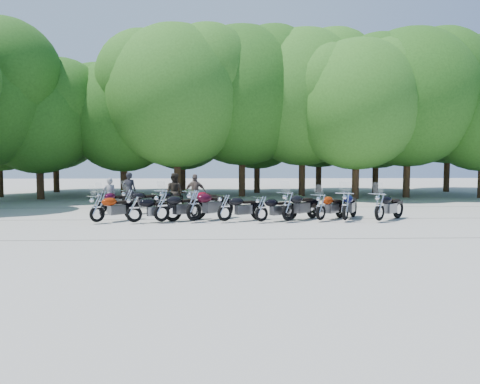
{
  "coord_description": "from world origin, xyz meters",
  "views": [
    {
      "loc": [
        -0.6,
        -15.59,
        2.3
      ],
      "look_at": [
        0.0,
        1.5,
        1.1
      ],
      "focal_mm": 32.0,
      "sensor_mm": 36.0,
      "label": 1
    }
  ],
  "objects_px": {
    "motorcycle_1": "(134,208)",
    "motorcycle_8": "(345,205)",
    "rider_1": "(174,192)",
    "motorcycle_2": "(162,206)",
    "motorcycle_3": "(194,205)",
    "motorcycle_6": "(288,205)",
    "rider_0": "(110,195)",
    "motorcycle_11": "(128,201)",
    "motorcycle_7": "(321,206)",
    "rider_2": "(195,192)",
    "motorcycle_13": "(193,200)",
    "rider_3": "(129,191)",
    "motorcycle_4": "(225,207)",
    "motorcycle_9": "(380,206)",
    "motorcycle_0": "(97,208)",
    "motorcycle_5": "(262,208)",
    "motorcycle_10": "(102,201)",
    "motorcycle_12": "(163,201)"
  },
  "relations": [
    {
      "from": "motorcycle_9",
      "to": "motorcycle_7",
      "type": "bearing_deg",
      "value": 39.45
    },
    {
      "from": "motorcycle_9",
      "to": "motorcycle_11",
      "type": "bearing_deg",
      "value": 31.31
    },
    {
      "from": "motorcycle_13",
      "to": "rider_2",
      "type": "xyz_separation_m",
      "value": [
        -0.01,
        1.53,
        0.25
      ]
    },
    {
      "from": "motorcycle_8",
      "to": "motorcycle_9",
      "type": "distance_m",
      "value": 1.27
    },
    {
      "from": "motorcycle_6",
      "to": "rider_0",
      "type": "bearing_deg",
      "value": 19.58
    },
    {
      "from": "motorcycle_2",
      "to": "motorcycle_8",
      "type": "xyz_separation_m",
      "value": [
        6.99,
        0.12,
        0.01
      ]
    },
    {
      "from": "motorcycle_0",
      "to": "motorcycle_11",
      "type": "distance_m",
      "value": 2.72
    },
    {
      "from": "motorcycle_0",
      "to": "rider_3",
      "type": "relative_size",
      "value": 1.18
    },
    {
      "from": "motorcycle_1",
      "to": "rider_2",
      "type": "relative_size",
      "value": 1.19
    },
    {
      "from": "motorcycle_3",
      "to": "motorcycle_7",
      "type": "distance_m",
      "value": 4.87
    },
    {
      "from": "motorcycle_3",
      "to": "motorcycle_10",
      "type": "distance_m",
      "value": 4.94
    },
    {
      "from": "motorcycle_12",
      "to": "motorcycle_13",
      "type": "bearing_deg",
      "value": -160.36
    },
    {
      "from": "motorcycle_4",
      "to": "rider_2",
      "type": "relative_size",
      "value": 1.24
    },
    {
      "from": "motorcycle_8",
      "to": "motorcycle_13",
      "type": "bearing_deg",
      "value": 3.5
    },
    {
      "from": "motorcycle_4",
      "to": "motorcycle_10",
      "type": "distance_m",
      "value": 6.0
    },
    {
      "from": "motorcycle_6",
      "to": "motorcycle_5",
      "type": "bearing_deg",
      "value": 52.54
    },
    {
      "from": "motorcycle_7",
      "to": "motorcycle_4",
      "type": "bearing_deg",
      "value": 46.19
    },
    {
      "from": "motorcycle_7",
      "to": "motorcycle_10",
      "type": "xyz_separation_m",
      "value": [
        -9.06,
        2.55,
        -0.02
      ]
    },
    {
      "from": "rider_0",
      "to": "motorcycle_1",
      "type": "bearing_deg",
      "value": 103.77
    },
    {
      "from": "rider_0",
      "to": "rider_2",
      "type": "xyz_separation_m",
      "value": [
        3.88,
        0.58,
        0.08
      ]
    },
    {
      "from": "motorcycle_4",
      "to": "motorcycle_8",
      "type": "bearing_deg",
      "value": -118.68
    },
    {
      "from": "motorcycle_11",
      "to": "rider_1",
      "type": "height_order",
      "value": "rider_1"
    },
    {
      "from": "motorcycle_3",
      "to": "rider_3",
      "type": "relative_size",
      "value": 1.36
    },
    {
      "from": "motorcycle_1",
      "to": "rider_2",
      "type": "distance_m",
      "value": 4.83
    },
    {
      "from": "motorcycle_10",
      "to": "motorcycle_9",
      "type": "bearing_deg",
      "value": -166.98
    },
    {
      "from": "motorcycle_0",
      "to": "rider_1",
      "type": "bearing_deg",
      "value": -76.33
    },
    {
      "from": "motorcycle_9",
      "to": "motorcycle_10",
      "type": "height_order",
      "value": "motorcycle_9"
    },
    {
      "from": "motorcycle_7",
      "to": "motorcycle_6",
      "type": "bearing_deg",
      "value": 50.95
    },
    {
      "from": "motorcycle_11",
      "to": "rider_0",
      "type": "height_order",
      "value": "rider_0"
    },
    {
      "from": "motorcycle_6",
      "to": "rider_2",
      "type": "xyz_separation_m",
      "value": [
        -3.8,
        4.25,
        0.2
      ]
    },
    {
      "from": "motorcycle_5",
      "to": "rider_1",
      "type": "bearing_deg",
      "value": 8.02
    },
    {
      "from": "rider_3",
      "to": "rider_1",
      "type": "bearing_deg",
      "value": 165.64
    },
    {
      "from": "motorcycle_0",
      "to": "motorcycle_1",
      "type": "bearing_deg",
      "value": -139.49
    },
    {
      "from": "motorcycle_3",
      "to": "motorcycle_8",
      "type": "distance_m",
      "value": 5.8
    },
    {
      "from": "motorcycle_6",
      "to": "motorcycle_13",
      "type": "distance_m",
      "value": 4.66
    },
    {
      "from": "motorcycle_7",
      "to": "rider_2",
      "type": "bearing_deg",
      "value": 5.16
    },
    {
      "from": "motorcycle_9",
      "to": "rider_1",
      "type": "distance_m",
      "value": 9.31
    },
    {
      "from": "motorcycle_1",
      "to": "motorcycle_8",
      "type": "xyz_separation_m",
      "value": [
        8.0,
        0.22,
        0.07
      ]
    },
    {
      "from": "motorcycle_11",
      "to": "motorcycle_13",
      "type": "xyz_separation_m",
      "value": [
        2.81,
        0.14,
        -0.01
      ]
    },
    {
      "from": "motorcycle_0",
      "to": "motorcycle_6",
      "type": "distance_m",
      "value": 7.15
    },
    {
      "from": "motorcycle_8",
      "to": "rider_1",
      "type": "relative_size",
      "value": 1.29
    },
    {
      "from": "motorcycle_10",
      "to": "rider_1",
      "type": "bearing_deg",
      "value": -127.05
    },
    {
      "from": "rider_3",
      "to": "rider_0",
      "type": "bearing_deg",
      "value": 66.66
    },
    {
      "from": "motorcycle_3",
      "to": "motorcycle_6",
      "type": "relative_size",
      "value": 1.04
    },
    {
      "from": "motorcycle_7",
      "to": "motorcycle_11",
      "type": "xyz_separation_m",
      "value": [
        -7.9,
        2.42,
        0.02
      ]
    },
    {
      "from": "motorcycle_2",
      "to": "motorcycle_8",
      "type": "bearing_deg",
      "value": -126.9
    },
    {
      "from": "motorcycle_10",
      "to": "motorcycle_12",
      "type": "bearing_deg",
      "value": -152.52
    },
    {
      "from": "rider_0",
      "to": "motorcycle_11",
      "type": "bearing_deg",
      "value": 121.73
    },
    {
      "from": "rider_1",
      "to": "motorcycle_9",
      "type": "bearing_deg",
      "value": 176.7
    },
    {
      "from": "motorcycle_6",
      "to": "motorcycle_0",
      "type": "bearing_deg",
      "value": 45.86
    }
  ]
}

